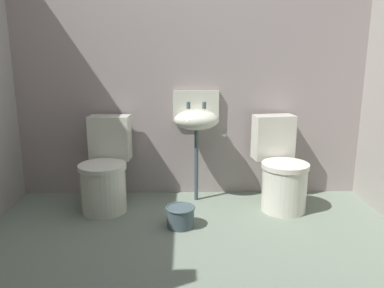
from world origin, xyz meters
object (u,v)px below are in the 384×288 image
Objects in this scene: sink at (196,119)px; bucket at (180,216)px; toilet_left at (105,172)px; toilet_right at (281,171)px.

sink is 4.28× the size of bucket.
toilet_left is 0.92m from sink.
toilet_right reaches higher than bucket.
sink reaches higher than bucket.
toilet_left is at bearing -8.71° from toilet_right.
bucket is at bearing 151.92° from toilet_left.
toilet_right is 3.37× the size of bucket.
bucket is at bearing 15.93° from toilet_right.
toilet_left reaches higher than bucket.
bucket is (-0.87, -0.40, -0.23)m from toilet_right.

